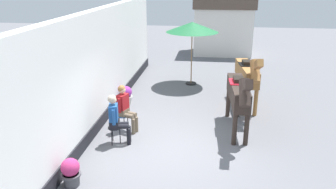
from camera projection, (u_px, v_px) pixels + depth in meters
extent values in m
plane|color=slate|center=(186.00, 106.00, 11.77)|extent=(40.00, 40.00, 0.00)
cube|color=white|center=(98.00, 68.00, 10.12)|extent=(0.30, 14.00, 3.40)
cube|color=black|center=(102.00, 115.00, 10.62)|extent=(0.34, 14.00, 0.36)
cube|color=silver|center=(223.00, 31.00, 19.48)|extent=(3.20, 2.40, 2.60)
cube|color=brown|center=(224.00, 0.00, 18.90)|extent=(3.40, 2.60, 0.90)
cylinder|color=black|center=(114.00, 128.00, 9.03)|extent=(0.34, 0.34, 0.03)
cylinder|color=black|center=(120.00, 136.00, 9.12)|extent=(0.02, 0.02, 0.45)
cylinder|color=black|center=(113.00, 134.00, 9.22)|extent=(0.02, 0.02, 0.45)
cylinder|color=black|center=(112.00, 138.00, 8.99)|extent=(0.02, 0.02, 0.45)
cube|color=black|center=(114.00, 124.00, 8.99)|extent=(0.30, 0.36, 0.20)
cube|color=#1E4C8C|center=(113.00, 113.00, 8.89)|extent=(0.28, 0.38, 0.44)
sphere|color=tan|center=(113.00, 100.00, 8.77)|extent=(0.20, 0.20, 0.20)
sphere|color=#B2A38E|center=(112.00, 99.00, 8.76)|extent=(0.22, 0.22, 0.22)
cylinder|color=black|center=(122.00, 124.00, 9.09)|extent=(0.40, 0.20, 0.13)
cylinder|color=black|center=(129.00, 134.00, 9.20)|extent=(0.11, 0.11, 0.46)
cylinder|color=black|center=(121.00, 127.00, 8.94)|extent=(0.40, 0.20, 0.13)
cylinder|color=black|center=(129.00, 137.00, 9.05)|extent=(0.11, 0.11, 0.46)
cylinder|color=#1E4C8C|center=(115.00, 111.00, 9.09)|extent=(0.09, 0.09, 0.42)
cylinder|color=#1E4C8C|center=(114.00, 117.00, 8.71)|extent=(0.09, 0.09, 0.42)
cylinder|color=#194C99|center=(123.00, 116.00, 9.81)|extent=(0.34, 0.34, 0.03)
cylinder|color=black|center=(128.00, 124.00, 9.83)|extent=(0.02, 0.02, 0.45)
cylinder|color=black|center=(124.00, 121.00, 10.02)|extent=(0.02, 0.02, 0.45)
cylinder|color=black|center=(119.00, 124.00, 9.82)|extent=(0.02, 0.02, 0.45)
cube|color=brown|center=(123.00, 112.00, 9.77)|extent=(0.33, 0.38, 0.20)
cube|color=maroon|center=(123.00, 102.00, 9.67)|extent=(0.32, 0.39, 0.44)
sphere|color=tan|center=(122.00, 90.00, 9.55)|extent=(0.20, 0.20, 0.20)
sphere|color=olive|center=(122.00, 89.00, 9.55)|extent=(0.22, 0.22, 0.22)
cylinder|color=brown|center=(130.00, 114.00, 9.77)|extent=(0.40, 0.25, 0.13)
cylinder|color=brown|center=(136.00, 124.00, 9.79)|extent=(0.11, 0.11, 0.46)
cylinder|color=brown|center=(127.00, 116.00, 9.64)|extent=(0.40, 0.25, 0.13)
cylinder|color=brown|center=(133.00, 126.00, 9.66)|extent=(0.11, 0.11, 0.46)
cylinder|color=maroon|center=(127.00, 101.00, 9.84)|extent=(0.09, 0.09, 0.42)
cylinder|color=maroon|center=(119.00, 106.00, 9.50)|extent=(0.09, 0.09, 0.42)
cube|color=#2D231E|center=(238.00, 92.00, 9.65)|extent=(0.55, 2.22, 0.52)
cylinder|color=#2D231E|center=(246.00, 130.00, 8.96)|extent=(0.13, 0.13, 0.90)
cylinder|color=#2D231E|center=(235.00, 129.00, 8.98)|extent=(0.13, 0.13, 0.90)
cylinder|color=#2D231E|center=(238.00, 104.00, 10.78)|extent=(0.13, 0.13, 0.90)
cylinder|color=#2D231E|center=(228.00, 103.00, 10.80)|extent=(0.13, 0.13, 0.90)
cylinder|color=#2D231E|center=(245.00, 93.00, 8.39)|extent=(0.31, 0.64, 0.73)
cube|color=#2D231E|center=(248.00, 85.00, 7.97)|extent=(0.21, 0.54, 0.40)
cube|color=black|center=(245.00, 87.00, 8.37)|extent=(0.07, 0.63, 0.48)
cylinder|color=black|center=(233.00, 89.00, 10.82)|extent=(0.10, 0.10, 0.65)
cube|color=red|center=(238.00, 82.00, 9.66)|extent=(0.53, 0.62, 0.03)
cube|color=black|center=(238.00, 80.00, 9.63)|extent=(0.30, 0.45, 0.12)
cube|color=#9E6B38|center=(247.00, 73.00, 11.57)|extent=(0.66, 2.23, 0.52)
cylinder|color=#9E6B38|center=(256.00, 102.00, 10.88)|extent=(0.13, 0.13, 0.90)
cylinder|color=#9E6B38|center=(246.00, 102.00, 10.88)|extent=(0.13, 0.13, 0.90)
cylinder|color=#9E6B38|center=(244.00, 84.00, 12.70)|extent=(0.13, 0.13, 0.90)
cylinder|color=#9E6B38|center=(236.00, 84.00, 12.71)|extent=(0.13, 0.13, 0.90)
cylinder|color=#9E6B38|center=(255.00, 71.00, 10.31)|extent=(0.34, 0.66, 0.73)
cube|color=#9E6B38|center=(259.00, 64.00, 9.88)|extent=(0.23, 0.54, 0.40)
cube|color=black|center=(255.00, 67.00, 10.28)|extent=(0.10, 0.63, 0.48)
cylinder|color=black|center=(240.00, 72.00, 12.73)|extent=(0.11, 0.11, 0.65)
cube|color=black|center=(247.00, 64.00, 11.57)|extent=(0.56, 0.65, 0.03)
cube|color=black|center=(247.00, 62.00, 11.55)|extent=(0.32, 0.47, 0.12)
cylinder|color=#4C4C51|center=(72.00, 179.00, 7.31)|extent=(0.34, 0.34, 0.28)
cylinder|color=#4C4C51|center=(71.00, 175.00, 7.27)|extent=(0.43, 0.43, 0.04)
sphere|color=#B22D66|center=(70.00, 167.00, 7.21)|extent=(0.40, 0.40, 0.40)
cylinder|color=beige|center=(127.00, 100.00, 12.00)|extent=(0.34, 0.34, 0.28)
cylinder|color=beige|center=(126.00, 97.00, 11.96)|extent=(0.43, 0.43, 0.04)
sphere|color=purple|center=(126.00, 92.00, 11.90)|extent=(0.40, 0.40, 0.40)
cylinder|color=black|center=(191.00, 83.00, 14.21)|extent=(0.44, 0.44, 0.06)
cylinder|color=olive|center=(191.00, 58.00, 13.85)|extent=(0.04, 0.04, 2.20)
cone|color=#1E6638|center=(192.00, 27.00, 13.43)|extent=(2.10, 2.10, 0.40)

